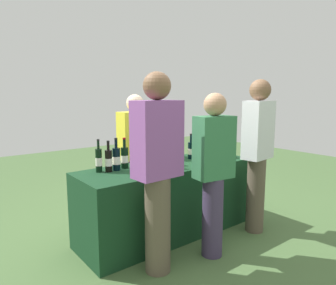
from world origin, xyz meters
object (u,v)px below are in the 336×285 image
object	(u,v)px
wine_bottle_2	(116,159)
wine_bottle_5	(191,150)
wine_bottle_4	(146,154)
guest_2	(257,149)
ice_bucket	(215,149)
server_pouring	(136,154)
wine_bottle_0	(99,160)
wine_glass_0	(134,165)
menu_board	(159,170)
wine_bottle_3	(125,157)
wine_bottle_1	(109,161)
wine_glass_2	(174,155)
guest_1	(214,169)
wine_glass_1	(175,159)
guest_0	(157,167)

from	to	relation	value
wine_bottle_2	wine_bottle_5	world-z (taller)	wine_bottle_2
wine_bottle_4	guest_2	distance (m)	1.24
ice_bucket	server_pouring	bearing A→B (deg)	143.23
wine_bottle_0	wine_bottle_2	bearing A→B (deg)	-12.91
wine_glass_0	wine_bottle_2	bearing A→B (deg)	98.60
menu_board	ice_bucket	bearing A→B (deg)	-78.90
guest_2	menu_board	size ratio (longest dim) A/B	1.94
wine_bottle_3	wine_bottle_0	bearing A→B (deg)	177.10
wine_glass_0	guest_2	bearing A→B (deg)	-17.58
wine_bottle_4	wine_glass_0	world-z (taller)	wine_bottle_4
wine_bottle_1	server_pouring	size ratio (longest dim) A/B	0.20
wine_glass_2	menu_board	xyz separation A→B (m)	(0.58, 1.07, -0.46)
wine_bottle_3	wine_bottle_5	distance (m)	0.88
guest_1	guest_2	size ratio (longest dim) A/B	0.91
wine_bottle_0	wine_glass_1	xyz separation A→B (m)	(0.69, -0.36, -0.02)
wine_bottle_2	wine_bottle_5	size ratio (longest dim) A/B	1.10
guest_2	wine_glass_1	bearing A→B (deg)	150.16
wine_glass_0	wine_glass_1	distance (m)	0.47
wine_bottle_4	menu_board	world-z (taller)	wine_bottle_4
wine_bottle_1	menu_board	bearing A→B (deg)	34.74
wine_glass_2	ice_bucket	distance (m)	0.70
wine_glass_0	ice_bucket	distance (m)	1.27
wine_glass_0	server_pouring	bearing A→B (deg)	56.89
wine_glass_1	server_pouring	size ratio (longest dim) A/B	0.09
wine_bottle_4	wine_bottle_5	xyz separation A→B (m)	(0.59, -0.09, -0.01)
wine_glass_1	menu_board	xyz separation A→B (m)	(0.67, 1.20, -0.45)
wine_bottle_2	server_pouring	size ratio (longest dim) A/B	0.21
wine_bottle_5	server_pouring	distance (m)	0.68
wine_bottle_4	wine_glass_0	size ratio (longest dim) A/B	2.22
guest_0	wine_bottle_5	bearing A→B (deg)	31.06
wine_bottle_1	server_pouring	xyz separation A→B (m)	(0.60, 0.45, -0.07)
wine_bottle_2	server_pouring	bearing A→B (deg)	40.92
wine_bottle_0	wine_bottle_5	world-z (taller)	wine_bottle_0
wine_bottle_0	guest_1	world-z (taller)	guest_1
wine_bottle_3	wine_bottle_4	world-z (taller)	wine_bottle_3
wine_bottle_2	ice_bucket	bearing A→B (deg)	-6.46
server_pouring	guest_1	bearing A→B (deg)	95.38
wine_bottle_4	guest_0	size ratio (longest dim) A/B	0.18
wine_bottle_0	wine_glass_0	world-z (taller)	wine_bottle_0
server_pouring	guest_2	xyz separation A→B (m)	(0.88, -1.15, 0.12)
wine_glass_2	guest_1	world-z (taller)	guest_1
wine_glass_0	menu_board	xyz separation A→B (m)	(1.14, 1.15, -0.45)
wine_bottle_1	server_pouring	world-z (taller)	server_pouring
wine_bottle_4	wine_bottle_5	bearing A→B (deg)	-8.58
wine_glass_1	server_pouring	world-z (taller)	server_pouring
wine_bottle_5	guest_1	world-z (taller)	guest_1
wine_bottle_3	guest_0	xyz separation A→B (m)	(-0.09, -0.71, 0.04)
wine_bottle_3	server_pouring	bearing A→B (deg)	46.20
ice_bucket	menu_board	xyz separation A→B (m)	(-0.12, 1.02, -0.45)
wine_glass_0	guest_1	distance (m)	0.76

